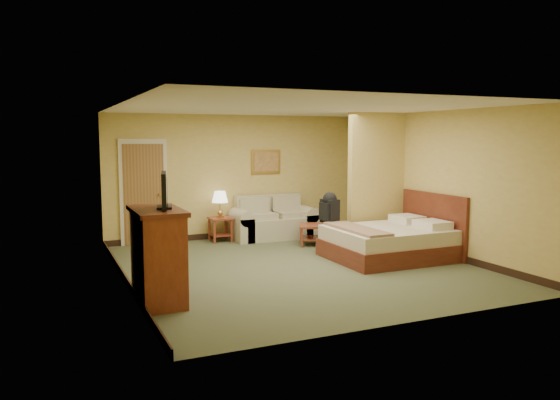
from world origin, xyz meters
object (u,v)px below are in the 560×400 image
loveseat (273,224)px  dresser (158,255)px  bed (392,241)px  coffee_table (315,230)px

loveseat → dresser: (-3.15, -3.60, 0.32)m
loveseat → bed: bed is taller
bed → loveseat: bearing=113.1°
loveseat → bed: size_ratio=0.88×
dresser → bed: (4.29, 0.93, -0.31)m
loveseat → coffee_table: loveseat is taller
bed → coffee_table: bearing=112.5°
coffee_table → dresser: (-3.61, -2.57, 0.33)m
loveseat → bed: 2.91m
coffee_table → bed: bed is taller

